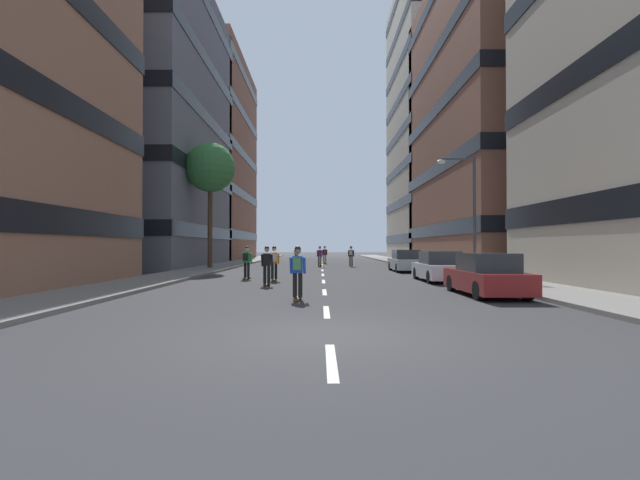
{
  "coord_description": "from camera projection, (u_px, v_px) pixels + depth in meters",
  "views": [
    {
      "loc": [
        -0.17,
        -8.7,
        1.77
      ],
      "look_at": [
        0.0,
        27.55,
        2.28
      ],
      "focal_mm": 24.36,
      "sensor_mm": 36.0,
      "label": 1
    }
  ],
  "objects": [
    {
      "name": "lane_markings",
      "position": [
        320.0,
        266.0,
        39.17
      ],
      "size": [
        0.16,
        67.2,
        0.01
      ],
      "color": "silver",
      "rests_on": "ground_plane"
    },
    {
      "name": "skater_5",
      "position": [
        245.0,
        260.0,
        23.2
      ],
      "size": [
        0.57,
        0.92,
        1.78
      ],
      "color": "brown",
      "rests_on": "ground_plane"
    },
    {
      "name": "parked_car_far",
      "position": [
        403.0,
        261.0,
        30.26
      ],
      "size": [
        1.82,
        4.4,
        1.52
      ],
      "color": "#B2B7BF",
      "rests_on": "ground_plane"
    },
    {
      "name": "skater_1",
      "position": [
        272.0,
        261.0,
        21.99
      ],
      "size": [
        0.54,
        0.91,
        1.78
      ],
      "color": "brown",
      "rests_on": "ground_plane"
    },
    {
      "name": "skater_7",
      "position": [
        318.0,
        255.0,
        37.37
      ],
      "size": [
        0.56,
        0.92,
        1.78
      ],
      "color": "brown",
      "rests_on": "ground_plane"
    },
    {
      "name": "sidewalk_right",
      "position": [
        410.0,
        264.0,
        41.18
      ],
      "size": [
        3.15,
        79.37,
        0.14
      ],
      "primitive_type": "cube",
      "color": "gray",
      "rests_on": "ground_plane"
    },
    {
      "name": "building_right_mid",
      "position": [
        531.0,
        117.0,
        39.1
      ],
      "size": [
        17.96,
        22.46,
        26.64
      ],
      "color": "brown",
      "rests_on": "ground_plane"
    },
    {
      "name": "building_left_mid",
      "position": [
        108.0,
        125.0,
        38.9
      ],
      "size": [
        17.96,
        19.81,
        25.15
      ],
      "color": "slate",
      "rests_on": "ground_plane"
    },
    {
      "name": "building_left_far",
      "position": [
        176.0,
        160.0,
        57.82
      ],
      "size": [
        17.96,
        20.42,
        26.42
      ],
      "color": "brown",
      "rests_on": "ground_plane"
    },
    {
      "name": "skater_3",
      "position": [
        294.0,
        253.0,
        44.94
      ],
      "size": [
        0.54,
        0.91,
        1.78
      ],
      "color": "brown",
      "rests_on": "ground_plane"
    },
    {
      "name": "parked_car_near",
      "position": [
        437.0,
        267.0,
        21.76
      ],
      "size": [
        1.82,
        4.4,
        1.52
      ],
      "color": "silver",
      "rests_on": "ground_plane"
    },
    {
      "name": "building_right_far",
      "position": [
        461.0,
        123.0,
        58.07
      ],
      "size": [
        17.96,
        18.42,
        36.45
      ],
      "color": "#BCB29E",
      "rests_on": "ground_plane"
    },
    {
      "name": "skater_0",
      "position": [
        349.0,
        255.0,
        37.4
      ],
      "size": [
        0.56,
        0.92,
        1.78
      ],
      "color": "brown",
      "rests_on": "ground_plane"
    },
    {
      "name": "street_tree_near",
      "position": [
        208.0,
        168.0,
        33.06
      ],
      "size": [
        3.76,
        3.76,
        9.53
      ],
      "color": "#4C3823",
      "rests_on": "sidewalk_left"
    },
    {
      "name": "skater_6",
      "position": [
        323.0,
        254.0,
        43.73
      ],
      "size": [
        0.56,
        0.92,
        1.78
      ],
      "color": "brown",
      "rests_on": "ground_plane"
    },
    {
      "name": "streetlamp_right",
      "position": [
        465.0,
        203.0,
        23.67
      ],
      "size": [
        2.13,
        0.3,
        6.5
      ],
      "color": "#3F3F44",
      "rests_on": "sidewalk_right"
    },
    {
      "name": "ground_plane",
      "position": [
        320.0,
        267.0,
        37.53
      ],
      "size": [
        173.18,
        173.18,
        0.0
      ],
      "primitive_type": "plane",
      "color": "#333335"
    },
    {
      "name": "sidewalk_left",
      "position": [
        230.0,
        264.0,
        41.1
      ],
      "size": [
        3.15,
        79.37,
        0.14
      ],
      "primitive_type": "cube",
      "color": "gray",
      "rests_on": "ground_plane"
    },
    {
      "name": "parked_car_mid",
      "position": [
        484.0,
        276.0,
        15.56
      ],
      "size": [
        1.82,
        4.4,
        1.52
      ],
      "color": "maroon",
      "rests_on": "ground_plane"
    },
    {
      "name": "skater_2",
      "position": [
        295.0,
        269.0,
        14.18
      ],
      "size": [
        0.54,
        0.91,
        1.78
      ],
      "color": "brown",
      "rests_on": "ground_plane"
    },
    {
      "name": "skater_4",
      "position": [
        265.0,
        264.0,
        19.37
      ],
      "size": [
        0.55,
        0.91,
        1.78
      ],
      "color": "brown",
      "rests_on": "ground_plane"
    }
  ]
}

